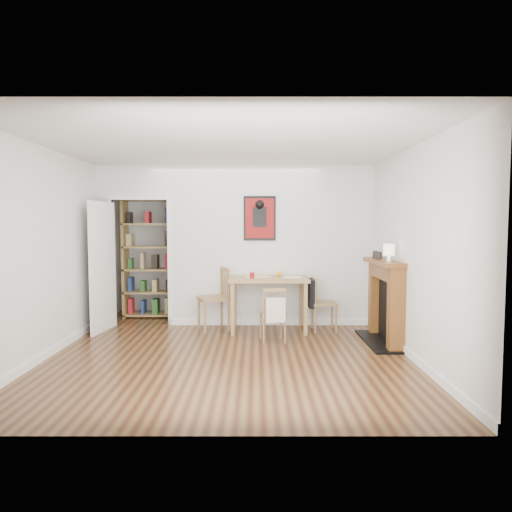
{
  "coord_description": "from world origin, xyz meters",
  "views": [
    {
      "loc": [
        0.34,
        -6.05,
        1.66
      ],
      "look_at": [
        0.34,
        0.6,
        1.19
      ],
      "focal_mm": 32.0,
      "sensor_mm": 36.0,
      "label": 1
    }
  ],
  "objects_px": {
    "chair_front": "(273,314)",
    "red_glass": "(252,275)",
    "fireplace": "(386,299)",
    "ceramic_jar_b": "(376,255)",
    "bookshelf": "(149,258)",
    "ceramic_jar_a": "(379,255)",
    "orange_fruit": "(278,274)",
    "mantel_lamp": "(389,251)",
    "chair_left": "(214,299)",
    "chair_right": "(323,303)",
    "dining_table": "(269,284)",
    "notebook": "(294,277)"
  },
  "relations": [
    {
      "from": "dining_table",
      "to": "chair_right",
      "type": "distance_m",
      "value": 0.9
    },
    {
      "from": "chair_left",
      "to": "ceramic_jar_a",
      "type": "distance_m",
      "value": 2.59
    },
    {
      "from": "red_glass",
      "to": "mantel_lamp",
      "type": "relative_size",
      "value": 0.38
    },
    {
      "from": "ceramic_jar_a",
      "to": "notebook",
      "type": "bearing_deg",
      "value": 153.69
    },
    {
      "from": "dining_table",
      "to": "red_glass",
      "type": "bearing_deg",
      "value": -160.16
    },
    {
      "from": "fireplace",
      "to": "ceramic_jar_a",
      "type": "height_order",
      "value": "ceramic_jar_a"
    },
    {
      "from": "dining_table",
      "to": "bookshelf",
      "type": "bearing_deg",
      "value": 153.38
    },
    {
      "from": "chair_front",
      "to": "ceramic_jar_b",
      "type": "relative_size",
      "value": 7.22
    },
    {
      "from": "dining_table",
      "to": "mantel_lamp",
      "type": "relative_size",
      "value": 5.12
    },
    {
      "from": "chair_right",
      "to": "red_glass",
      "type": "height_order",
      "value": "red_glass"
    },
    {
      "from": "dining_table",
      "to": "chair_left",
      "type": "relative_size",
      "value": 1.24
    },
    {
      "from": "fireplace",
      "to": "dining_table",
      "type": "bearing_deg",
      "value": 156.0
    },
    {
      "from": "chair_left",
      "to": "chair_right",
      "type": "height_order",
      "value": "chair_left"
    },
    {
      "from": "fireplace",
      "to": "orange_fruit",
      "type": "bearing_deg",
      "value": 148.46
    },
    {
      "from": "ceramic_jar_a",
      "to": "fireplace",
      "type": "bearing_deg",
      "value": -62.51
    },
    {
      "from": "bookshelf",
      "to": "ceramic_jar_a",
      "type": "height_order",
      "value": "bookshelf"
    },
    {
      "from": "chair_front",
      "to": "mantel_lamp",
      "type": "bearing_deg",
      "value": -14.24
    },
    {
      "from": "chair_left",
      "to": "ceramic_jar_a",
      "type": "relative_size",
      "value": 9.19
    },
    {
      "from": "notebook",
      "to": "ceramic_jar_b",
      "type": "distance_m",
      "value": 1.28
    },
    {
      "from": "dining_table",
      "to": "notebook",
      "type": "distance_m",
      "value": 0.4
    },
    {
      "from": "chair_right",
      "to": "mantel_lamp",
      "type": "xyz_separation_m",
      "value": [
        0.71,
        -1.05,
        0.88
      ]
    },
    {
      "from": "notebook",
      "to": "orange_fruit",
      "type": "bearing_deg",
      "value": 141.66
    },
    {
      "from": "red_glass",
      "to": "orange_fruit",
      "type": "relative_size",
      "value": 1.15
    },
    {
      "from": "fireplace",
      "to": "mantel_lamp",
      "type": "xyz_separation_m",
      "value": [
        -0.07,
        -0.32,
        0.69
      ]
    },
    {
      "from": "chair_right",
      "to": "chair_front",
      "type": "height_order",
      "value": "chair_right"
    },
    {
      "from": "red_glass",
      "to": "chair_right",
      "type": "bearing_deg",
      "value": 5.03
    },
    {
      "from": "red_glass",
      "to": "chair_left",
      "type": "bearing_deg",
      "value": 169.26
    },
    {
      "from": "ceramic_jar_a",
      "to": "dining_table",
      "type": "bearing_deg",
      "value": 159.48
    },
    {
      "from": "bookshelf",
      "to": "notebook",
      "type": "distance_m",
      "value": 2.71
    },
    {
      "from": "bookshelf",
      "to": "ceramic_jar_b",
      "type": "xyz_separation_m",
      "value": [
        3.65,
        -1.45,
        0.17
      ]
    },
    {
      "from": "chair_left",
      "to": "orange_fruit",
      "type": "xyz_separation_m",
      "value": [
        1.02,
        0.15,
        0.38
      ]
    },
    {
      "from": "dining_table",
      "to": "chair_right",
      "type": "bearing_deg",
      "value": 0.37
    },
    {
      "from": "dining_table",
      "to": "chair_left",
      "type": "bearing_deg",
      "value": 178.45
    },
    {
      "from": "fireplace",
      "to": "ceramic_jar_b",
      "type": "distance_m",
      "value": 0.69
    },
    {
      "from": "chair_front",
      "to": "red_glass",
      "type": "relative_size",
      "value": 8.57
    },
    {
      "from": "chair_right",
      "to": "fireplace",
      "type": "xyz_separation_m",
      "value": [
        0.78,
        -0.73,
        0.19
      ]
    },
    {
      "from": "chair_right",
      "to": "ceramic_jar_b",
      "type": "bearing_deg",
      "value": -29.65
    },
    {
      "from": "bookshelf",
      "to": "notebook",
      "type": "xyz_separation_m",
      "value": [
        2.49,
        -1.06,
        -0.21
      ]
    },
    {
      "from": "dining_table",
      "to": "bookshelf",
      "type": "height_order",
      "value": "bookshelf"
    },
    {
      "from": "chair_right",
      "to": "bookshelf",
      "type": "distance_m",
      "value": 3.19
    },
    {
      "from": "chair_left",
      "to": "notebook",
      "type": "relative_size",
      "value": 3.49
    },
    {
      "from": "chair_left",
      "to": "ceramic_jar_b",
      "type": "distance_m",
      "value": 2.55
    },
    {
      "from": "orange_fruit",
      "to": "ceramic_jar_a",
      "type": "height_order",
      "value": "ceramic_jar_a"
    },
    {
      "from": "bookshelf",
      "to": "fireplace",
      "type": "bearing_deg",
      "value": -25.49
    },
    {
      "from": "chair_front",
      "to": "fireplace",
      "type": "relative_size",
      "value": 0.62
    },
    {
      "from": "mantel_lamp",
      "to": "ceramic_jar_a",
      "type": "relative_size",
      "value": 2.23
    },
    {
      "from": "red_glass",
      "to": "ceramic_jar_b",
      "type": "relative_size",
      "value": 0.84
    },
    {
      "from": "chair_front",
      "to": "ceramic_jar_b",
      "type": "xyz_separation_m",
      "value": [
        1.51,
        0.26,
        0.82
      ]
    },
    {
      "from": "chair_left",
      "to": "ceramic_jar_b",
      "type": "xyz_separation_m",
      "value": [
        2.41,
        -0.42,
        0.72
      ]
    },
    {
      "from": "bookshelf",
      "to": "ceramic_jar_b",
      "type": "bearing_deg",
      "value": -21.62
    }
  ]
}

